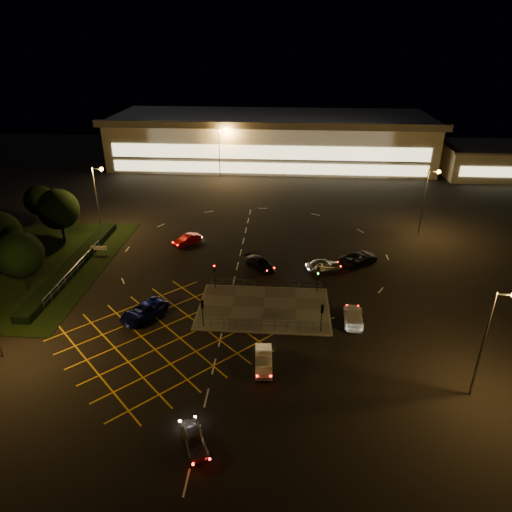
# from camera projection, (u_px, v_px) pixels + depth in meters

# --- Properties ---
(ground) EXTENTS (180.00, 180.00, 0.00)m
(ground) POSITION_uv_depth(u_px,v_px,m) (247.00, 298.00, 52.16)
(ground) COLOR black
(ground) RESTS_ON ground
(pedestrian_island) EXTENTS (14.00, 9.00, 0.12)m
(pedestrian_island) POSITION_uv_depth(u_px,v_px,m) (264.00, 308.00, 50.22)
(pedestrian_island) COLOR #4C4944
(pedestrian_island) RESTS_ON ground
(grass_verge) EXTENTS (18.00, 30.00, 0.08)m
(grass_verge) POSITION_uv_depth(u_px,v_px,m) (37.00, 266.00, 59.32)
(grass_verge) COLOR black
(grass_verge) RESTS_ON ground
(hedge) EXTENTS (2.00, 26.00, 1.00)m
(hedge) POSITION_uv_depth(u_px,v_px,m) (74.00, 264.00, 58.79)
(hedge) COLOR black
(hedge) RESTS_ON ground
(supermarket) EXTENTS (72.00, 26.50, 10.50)m
(supermarket) POSITION_uv_depth(u_px,v_px,m) (271.00, 139.00, 105.32)
(supermarket) COLOR beige
(supermarket) RESTS_ON ground
(retail_unit_a) EXTENTS (18.80, 14.80, 6.35)m
(retail_unit_a) POSITION_uv_depth(u_px,v_px,m) (487.00, 160.00, 96.14)
(retail_unit_a) COLOR beige
(retail_unit_a) RESTS_ON ground
(streetlight_se) EXTENTS (1.78, 0.56, 10.03)m
(streetlight_se) POSITION_uv_depth(u_px,v_px,m) (492.00, 330.00, 35.42)
(streetlight_se) COLOR slate
(streetlight_se) RESTS_ON ground
(streetlight_nw) EXTENTS (1.78, 0.56, 10.03)m
(streetlight_nw) POSITION_uv_depth(u_px,v_px,m) (98.00, 190.00, 66.91)
(streetlight_nw) COLOR slate
(streetlight_nw) RESTS_ON ground
(streetlight_ne) EXTENTS (1.78, 0.56, 10.03)m
(streetlight_ne) POSITION_uv_depth(u_px,v_px,m) (428.00, 193.00, 65.62)
(streetlight_ne) COLOR slate
(streetlight_ne) RESTS_ON ground
(streetlight_far_left) EXTENTS (1.78, 0.56, 10.03)m
(streetlight_far_left) POSITION_uv_depth(u_px,v_px,m) (221.00, 146.00, 92.88)
(streetlight_far_left) COLOR slate
(streetlight_far_left) RESTS_ON ground
(streetlight_far_right) EXTENTS (1.78, 0.56, 10.03)m
(streetlight_far_right) POSITION_uv_depth(u_px,v_px,m) (419.00, 147.00, 92.11)
(streetlight_far_right) COLOR slate
(streetlight_far_right) RESTS_ON ground
(signal_sw) EXTENTS (0.28, 0.30, 3.15)m
(signal_sw) POSITION_uv_depth(u_px,v_px,m) (202.00, 308.00, 46.01)
(signal_sw) COLOR black
(signal_sw) RESTS_ON pedestrian_island
(signal_se) EXTENTS (0.28, 0.30, 3.15)m
(signal_se) POSITION_uv_depth(u_px,v_px,m) (322.00, 313.00, 45.24)
(signal_se) COLOR black
(signal_se) RESTS_ON pedestrian_island
(signal_nw) EXTENTS (0.28, 0.30, 3.15)m
(signal_nw) POSITION_uv_depth(u_px,v_px,m) (215.00, 271.00, 53.16)
(signal_nw) COLOR black
(signal_nw) RESTS_ON pedestrian_island
(signal_ne) EXTENTS (0.28, 0.30, 3.15)m
(signal_ne) POSITION_uv_depth(u_px,v_px,m) (318.00, 274.00, 52.39)
(signal_ne) COLOR black
(signal_ne) RESTS_ON pedestrian_island
(tree_c) EXTENTS (5.76, 5.76, 7.84)m
(tree_c) POSITION_uv_depth(u_px,v_px,m) (58.00, 209.00, 64.32)
(tree_c) COLOR black
(tree_c) RESTS_ON ground
(tree_d) EXTENTS (4.68, 4.68, 6.37)m
(tree_d) POSITION_uv_depth(u_px,v_px,m) (40.00, 201.00, 70.49)
(tree_d) COLOR black
(tree_d) RESTS_ON ground
(tree_e) EXTENTS (5.40, 5.40, 7.35)m
(tree_e) POSITION_uv_depth(u_px,v_px,m) (19.00, 255.00, 51.79)
(tree_e) COLOR black
(tree_e) RESTS_ON ground
(car_near_silver) EXTENTS (2.96, 4.05, 1.28)m
(car_near_silver) POSITION_uv_depth(u_px,v_px,m) (194.00, 439.00, 33.26)
(car_near_silver) COLOR #B1B3B9
(car_near_silver) RESTS_ON ground
(car_queue_white) EXTENTS (1.82, 4.44, 1.43)m
(car_queue_white) POSITION_uv_depth(u_px,v_px,m) (264.00, 360.00, 41.21)
(car_queue_white) COLOR white
(car_queue_white) RESTS_ON ground
(car_left_blue) EXTENTS (5.02, 5.97, 1.52)m
(car_left_blue) POSITION_uv_depth(u_px,v_px,m) (144.00, 311.00, 48.42)
(car_left_blue) COLOR #0E1354
(car_left_blue) RESTS_ON ground
(car_far_dkgrey) EXTENTS (4.59, 4.74, 1.36)m
(car_far_dkgrey) POSITION_uv_depth(u_px,v_px,m) (260.00, 263.00, 58.60)
(car_far_dkgrey) COLOR black
(car_far_dkgrey) RESTS_ON ground
(car_right_silver) EXTENTS (4.70, 2.72, 1.50)m
(car_right_silver) POSITION_uv_depth(u_px,v_px,m) (323.00, 265.00, 58.05)
(car_right_silver) COLOR #9A9CA0
(car_right_silver) RESTS_ON ground
(car_circ_red) EXTENTS (3.93, 4.06, 1.38)m
(car_circ_red) POSITION_uv_depth(u_px,v_px,m) (187.00, 240.00, 65.34)
(car_circ_red) COLOR maroon
(car_circ_red) RESTS_ON ground
(car_east_grey) EXTENTS (5.97, 5.36, 1.54)m
(car_east_grey) POSITION_uv_depth(u_px,v_px,m) (359.00, 258.00, 59.78)
(car_east_grey) COLOR black
(car_east_grey) RESTS_ON ground
(car_approach_white) EXTENTS (2.33, 5.02, 1.42)m
(car_approach_white) POSITION_uv_depth(u_px,v_px,m) (353.00, 316.00, 47.63)
(car_approach_white) COLOR #B9B9B9
(car_approach_white) RESTS_ON ground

